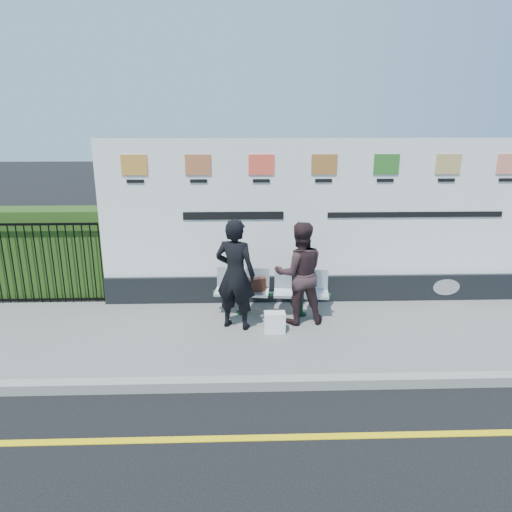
{
  "coord_description": "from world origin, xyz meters",
  "views": [
    {
      "loc": [
        -0.95,
        -4.28,
        3.34
      ],
      "look_at": [
        -0.72,
        2.95,
        1.25
      ],
      "focal_mm": 32.0,
      "sensor_mm": 36.0,
      "label": 1
    }
  ],
  "objects": [
    {
      "name": "kerb",
      "position": [
        0.0,
        1.0,
        0.07
      ],
      "size": [
        14.0,
        0.18,
        0.14
      ],
      "primitive_type": "cube",
      "color": "gray",
      "rests_on": "ground"
    },
    {
      "name": "bench",
      "position": [
        -0.45,
        3.17,
        0.33
      ],
      "size": [
        2.02,
        0.74,
        0.42
      ],
      "primitive_type": null,
      "rotation": [
        0.0,
        0.0,
        -0.11
      ],
      "color": "silver",
      "rests_on": "pavement"
    },
    {
      "name": "billboard",
      "position": [
        0.5,
        3.85,
        1.42
      ],
      "size": [
        8.0,
        0.3,
        3.0
      ],
      "color": "black",
      "rests_on": "pavement"
    },
    {
      "name": "woman_right",
      "position": [
        -0.01,
        2.83,
        0.98
      ],
      "size": [
        0.9,
        0.73,
        1.72
      ],
      "primitive_type": "imported",
      "rotation": [
        0.0,
        0.0,
        3.24
      ],
      "color": "#301F22",
      "rests_on": "pavement"
    },
    {
      "name": "woman_left",
      "position": [
        -1.06,
        2.66,
        1.03
      ],
      "size": [
        0.77,
        0.64,
        1.82
      ],
      "primitive_type": "imported",
      "rotation": [
        0.0,
        0.0,
        2.79
      ],
      "color": "black",
      "rests_on": "pavement"
    },
    {
      "name": "railing",
      "position": [
        -4.58,
        3.85,
        0.89
      ],
      "size": [
        2.05,
        0.06,
        1.54
      ],
      "primitive_type": null,
      "color": "black",
      "rests_on": "pavement"
    },
    {
      "name": "pavement",
      "position": [
        0.0,
        2.5,
        0.06
      ],
      "size": [
        14.0,
        3.0,
        0.12
      ],
      "primitive_type": "cube",
      "color": "slate",
      "rests_on": "ground"
    },
    {
      "name": "carrier_bag_white",
      "position": [
        -0.44,
        2.43,
        0.29
      ],
      "size": [
        0.34,
        0.2,
        0.34
      ],
      "primitive_type": "cube",
      "color": "white",
      "rests_on": "pavement"
    },
    {
      "name": "hedge",
      "position": [
        -4.58,
        4.3,
        0.97
      ],
      "size": [
        2.35,
        0.7,
        1.7
      ],
      "primitive_type": "cube",
      "color": "#274815",
      "rests_on": "pavement"
    },
    {
      "name": "handbag_brown",
      "position": [
        -0.7,
        3.2,
        0.66
      ],
      "size": [
        0.33,
        0.22,
        0.24
      ],
      "primitive_type": "cube",
      "rotation": [
        0.0,
        0.0,
        0.32
      ],
      "color": "black",
      "rests_on": "bench"
    },
    {
      "name": "yellow_line",
      "position": [
        0.0,
        0.0,
        0.0
      ],
      "size": [
        14.0,
        0.1,
        0.01
      ],
      "primitive_type": "cube",
      "color": "yellow",
      "rests_on": "ground"
    },
    {
      "name": "ground",
      "position": [
        0.0,
        0.0,
        0.0
      ],
      "size": [
        80.0,
        80.0,
        0.0
      ],
      "primitive_type": "plane",
      "color": "black"
    }
  ]
}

